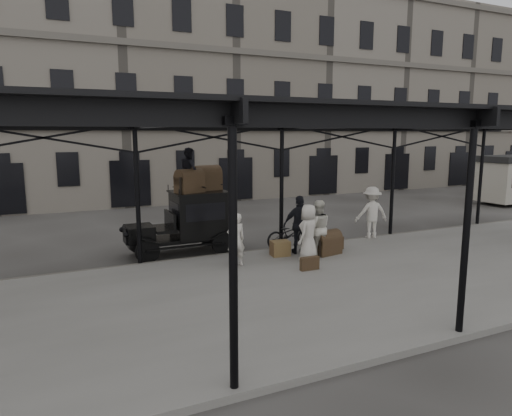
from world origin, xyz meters
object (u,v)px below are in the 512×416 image
Objects in this scene: porter_left at (236,240)px; steamer_trunk_platform at (327,244)px; bicycle at (290,234)px; taxi at (191,219)px; porter_official at (300,225)px; steamer_trunk_roof_near at (190,183)px.

porter_left reaches higher than steamer_trunk_platform.
porter_left is at bearing 114.69° from bicycle.
taxi is 2.21× the size of porter_left.
taxi is 1.94× the size of bicycle.
porter_official reaches higher than steamer_trunk_platform.
steamer_trunk_roof_near reaches higher than porter_official.
porter_left is 0.88× the size of bicycle.
steamer_trunk_roof_near is (-0.70, 2.41, 1.54)m from porter_left.
porter_official is 2.12× the size of steamer_trunk_platform.
porter_official is (3.16, -2.16, -0.07)m from taxi.
steamer_trunk_roof_near is (-0.08, -0.25, 1.31)m from taxi.
porter_left is 3.34m from steamer_trunk_platform.
porter_official is 1.11m from steamer_trunk_platform.
taxi is at bearing -82.81° from porter_left.
porter_official is 0.99m from bicycle.
steamer_trunk_platform is (4.01, -2.39, -2.03)m from steamer_trunk_roof_near.
taxi is 3.97× the size of steamer_trunk_roof_near.
bicycle is at bearing -37.90° from steamer_trunk_roof_near.
bicycle is (0.11, 0.86, -0.49)m from porter_official.
steamer_trunk_platform is at bearing 174.34° from porter_left.
porter_official reaches higher than porter_left.
steamer_trunk_roof_near is 0.99× the size of steamer_trunk_platform.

